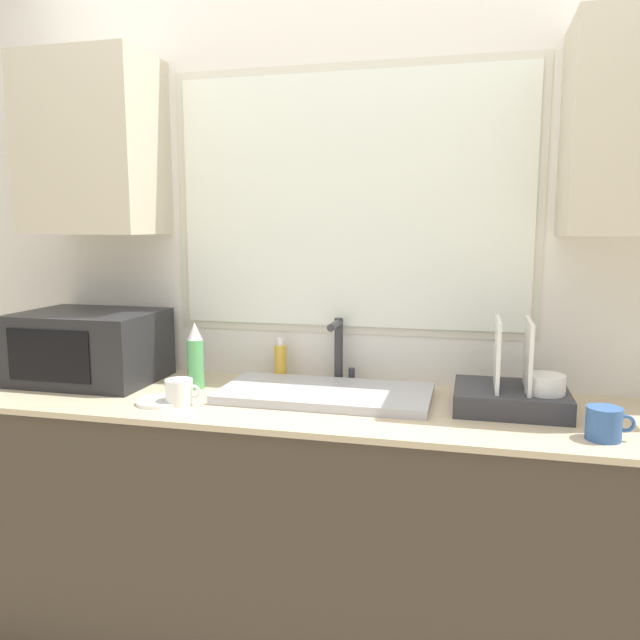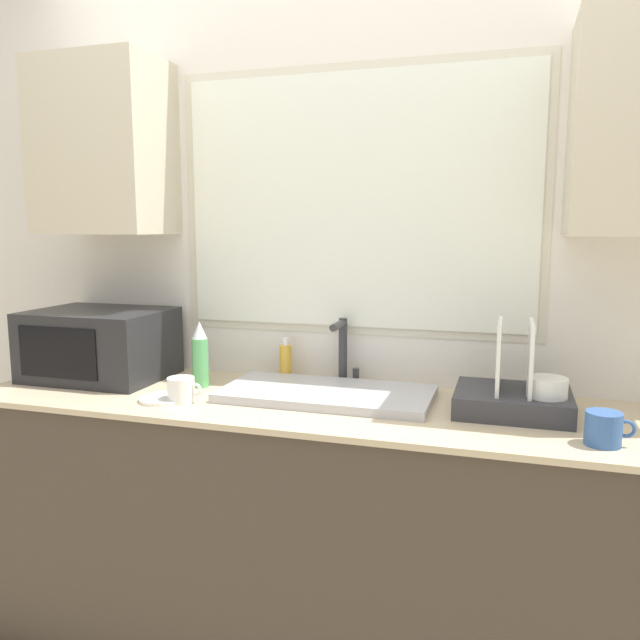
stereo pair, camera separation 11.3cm
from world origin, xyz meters
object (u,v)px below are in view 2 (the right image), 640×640
at_px(spray_bottle, 200,355).
at_px(soap_bottle, 286,361).
at_px(microwave, 100,344).
at_px(faucet, 343,347).
at_px(mug_near_sink, 181,390).
at_px(dish_rack, 516,395).

height_order(spray_bottle, soap_bottle, spray_bottle).
bearing_deg(microwave, soap_bottle, 13.99).
xyz_separation_m(faucet, microwave, (-0.92, -0.17, -0.01)).
relative_size(faucet, mug_near_sink, 2.02).
height_order(dish_rack, soap_bottle, dish_rack).
bearing_deg(spray_bottle, faucet, 20.36).
relative_size(microwave, mug_near_sink, 4.12).
bearing_deg(faucet, mug_near_sink, -139.75).
distance_m(faucet, dish_rack, 0.64).
distance_m(microwave, soap_bottle, 0.72).
xyz_separation_m(microwave, spray_bottle, (0.43, -0.01, -0.02)).
distance_m(dish_rack, mug_near_sink, 1.08).
bearing_deg(mug_near_sink, soap_bottle, 59.91).
bearing_deg(dish_rack, soap_bottle, 167.03).
distance_m(faucet, soap_bottle, 0.24).
xyz_separation_m(faucet, mug_near_sink, (-0.45, -0.38, -0.10)).
distance_m(soap_bottle, mug_near_sink, 0.45).
xyz_separation_m(microwave, soap_bottle, (0.70, 0.17, -0.06)).
xyz_separation_m(faucet, soap_bottle, (-0.23, 0.01, -0.07)).
distance_m(microwave, dish_rack, 1.53).
bearing_deg(soap_bottle, spray_bottle, -144.37).
bearing_deg(faucet, microwave, -169.72).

